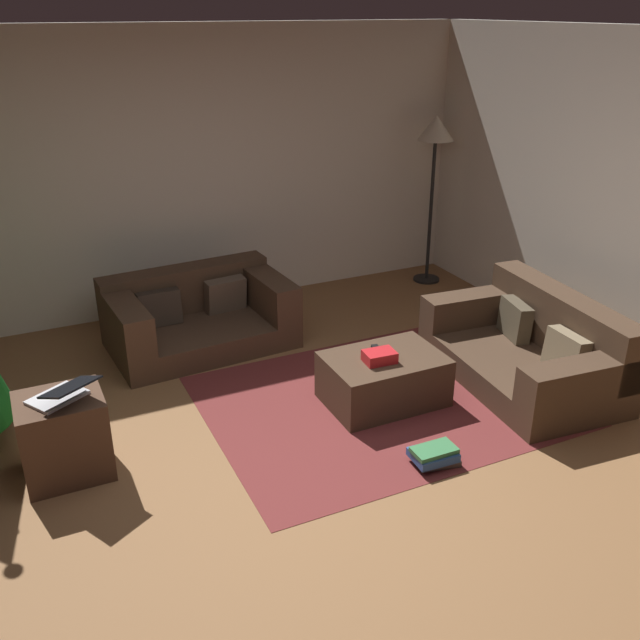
{
  "coord_description": "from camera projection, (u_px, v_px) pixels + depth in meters",
  "views": [
    {
      "loc": [
        -1.37,
        -3.29,
        2.73
      ],
      "look_at": [
        0.5,
        0.69,
        0.75
      ],
      "focal_mm": 39.41,
      "sensor_mm": 36.0,
      "label": 1
    }
  ],
  "objects": [
    {
      "name": "book_stack",
      "position": [
        434.0,
        455.0,
        4.54
      ],
      "size": [
        0.33,
        0.23,
        0.13
      ],
      "color": "#4C423D",
      "rests_on": "ground_plane"
    },
    {
      "name": "tv_remote",
      "position": [
        377.0,
        350.0,
        5.22
      ],
      "size": [
        0.08,
        0.17,
        0.02
      ],
      "primitive_type": "cube",
      "rotation": [
        0.0,
        0.0,
        -0.18
      ],
      "color": "black",
      "rests_on": "ottoman"
    },
    {
      "name": "couch_left",
      "position": [
        197.0,
        315.0,
        6.12
      ],
      "size": [
        1.58,
        1.04,
        0.62
      ],
      "rotation": [
        0.0,
        0.0,
        3.21
      ],
      "color": "#473323",
      "rests_on": "ground_plane"
    },
    {
      "name": "corner_lamp",
      "position": [
        435.0,
        142.0,
        7.02
      ],
      "size": [
        0.36,
        0.36,
        1.74
      ],
      "color": "black",
      "rests_on": "ground_plane"
    },
    {
      "name": "area_rug",
      "position": [
        383.0,
        400.0,
        5.3
      ],
      "size": [
        2.6,
        2.0,
        0.01
      ],
      "primitive_type": "cube",
      "color": "maroon",
      "rests_on": "ground_plane"
    },
    {
      "name": "laptop",
      "position": [
        62.0,
        394.0,
        4.22
      ],
      "size": [
        0.46,
        0.48,
        0.17
      ],
      "color": "silver",
      "rests_on": "side_table"
    },
    {
      "name": "side_table",
      "position": [
        64.0,
        436.0,
        4.38
      ],
      "size": [
        0.52,
        0.44,
        0.54
      ],
      "primitive_type": "cube",
      "color": "#4C3323",
      "rests_on": "ground_plane"
    },
    {
      "name": "gift_box",
      "position": [
        380.0,
        357.0,
        5.06
      ],
      "size": [
        0.24,
        0.18,
        0.08
      ],
      "primitive_type": "cube",
      "rotation": [
        0.0,
        0.0,
        -0.07
      ],
      "color": "red",
      "rests_on": "ottoman"
    },
    {
      "name": "rear_partition",
      "position": [
        156.0,
        176.0,
        6.43
      ],
      "size": [
        6.4,
        0.12,
        2.6
      ],
      "primitive_type": "cube",
      "color": "silver",
      "rests_on": "ground_plane"
    },
    {
      "name": "ottoman",
      "position": [
        383.0,
        379.0,
        5.22
      ],
      "size": [
        0.86,
        0.59,
        0.37
      ],
      "primitive_type": "cube",
      "color": "#473323",
      "rests_on": "ground_plane"
    },
    {
      "name": "couch_right",
      "position": [
        532.0,
        348.0,
        5.53
      ],
      "size": [
        1.07,
        1.68,
        0.69
      ],
      "rotation": [
        0.0,
        0.0,
        1.49
      ],
      "color": "#473323",
      "rests_on": "ground_plane"
    },
    {
      "name": "ground_plane",
      "position": [
        294.0,
        485.0,
        4.37
      ],
      "size": [
        6.4,
        6.4,
        0.0
      ],
      "primitive_type": "plane",
      "color": "brown"
    }
  ]
}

